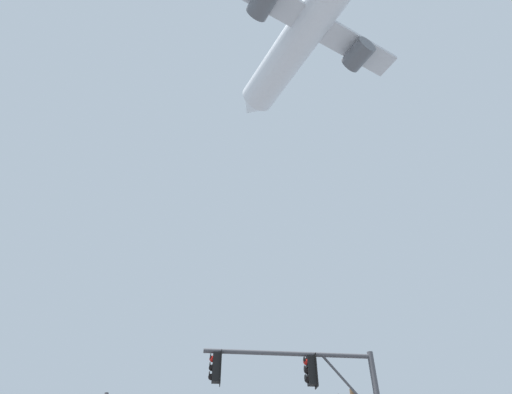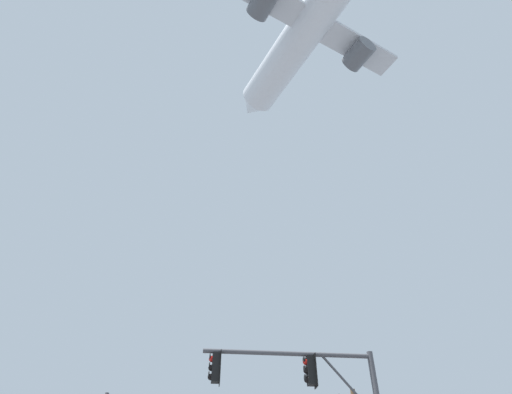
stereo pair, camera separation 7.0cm
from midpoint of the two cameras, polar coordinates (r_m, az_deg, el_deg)
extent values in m
cylinder|color=#4C4C51|center=(14.91, 4.31, -20.59)|extent=(5.66, 0.24, 0.15)
cylinder|color=#4C4C51|center=(15.12, 12.62, -24.03)|extent=(1.76, 0.11, 2.04)
cube|color=black|center=(14.54, -5.60, -22.22)|extent=(0.26, 0.32, 0.90)
cylinder|color=black|center=(14.68, -5.47, -20.31)|extent=(0.05, 0.05, 0.12)
cube|color=black|center=(14.54, -5.00, -22.25)|extent=(0.03, 0.46, 1.04)
sphere|color=red|center=(14.61, -6.14, -21.16)|extent=(0.20, 0.20, 0.20)
cylinder|color=black|center=(14.63, -6.39, -20.92)|extent=(0.04, 0.21, 0.21)
sphere|color=black|center=(14.53, -6.22, -22.22)|extent=(0.20, 0.20, 0.20)
cylinder|color=black|center=(14.55, -6.47, -21.97)|extent=(0.04, 0.21, 0.21)
sphere|color=black|center=(14.46, -6.30, -23.28)|extent=(0.20, 0.20, 0.20)
cylinder|color=black|center=(14.47, -6.56, -23.03)|extent=(0.04, 0.21, 0.21)
cube|color=black|center=(14.91, 7.43, -22.50)|extent=(0.26, 0.32, 0.90)
cylinder|color=black|center=(15.05, 7.26, -20.64)|extent=(0.05, 0.05, 0.12)
cube|color=black|center=(14.94, 7.99, -22.49)|extent=(0.03, 0.46, 1.04)
sphere|color=red|center=(14.95, 6.76, -21.52)|extent=(0.20, 0.20, 0.20)
cylinder|color=black|center=(14.96, 6.48, -21.30)|extent=(0.04, 0.21, 0.21)
sphere|color=black|center=(14.88, 6.84, -22.55)|extent=(0.20, 0.20, 0.20)
cylinder|color=black|center=(14.88, 6.56, -22.33)|extent=(0.04, 0.21, 0.21)
sphere|color=black|center=(14.80, 6.93, -23.59)|extent=(0.20, 0.20, 0.20)
cylinder|color=black|center=(14.80, 6.64, -23.37)|extent=(0.04, 0.21, 0.21)
cylinder|color=white|center=(51.15, 7.17, 22.30)|extent=(12.98, 23.67, 4.24)
cone|color=white|center=(57.35, -0.62, 12.35)|extent=(4.83, 4.23, 4.03)
cube|color=silver|center=(50.36, 7.70, 22.49)|extent=(21.95, 11.25, 0.48)
cylinder|color=#595B60|center=(47.40, 0.98, 25.20)|extent=(3.41, 3.85, 2.39)
cylinder|color=#595B60|center=(51.82, 13.79, 18.39)|extent=(3.41, 3.85, 2.39)
camera|label=1|loc=(0.03, -90.09, 0.07)|focal=29.24mm
camera|label=2|loc=(0.03, 89.91, -0.07)|focal=29.24mm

